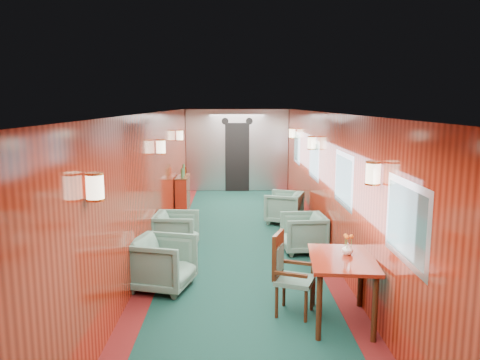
% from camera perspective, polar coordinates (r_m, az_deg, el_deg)
% --- Properties ---
extents(room, '(12.00, 12.10, 2.40)m').
position_cam_1_polar(room, '(7.79, 0.10, 2.54)').
color(room, '#0D3027').
rests_on(room, ground).
extents(bulkhead, '(2.98, 0.17, 2.39)m').
position_cam_1_polar(bulkhead, '(13.71, -0.35, 3.59)').
color(bulkhead, '#BABDC1').
rests_on(bulkhead, ground).
extents(windows_right, '(0.02, 8.60, 0.80)m').
position_cam_1_polar(windows_right, '(8.22, 10.50, 1.45)').
color(windows_right, '#B3B6BA').
rests_on(windows_right, ground).
extents(wall_sconces, '(2.97, 7.97, 0.25)m').
position_cam_1_polar(wall_sconces, '(8.33, 0.03, 4.06)').
color(wall_sconces, '#FFF0C6').
rests_on(wall_sconces, ground).
extents(dining_table, '(0.84, 1.12, 0.79)m').
position_cam_1_polar(dining_table, '(5.65, 12.35, -10.45)').
color(dining_table, maroon).
rests_on(dining_table, ground).
extents(side_chair, '(0.57, 0.58, 1.01)m').
position_cam_1_polar(side_chair, '(5.82, 5.78, -10.88)').
color(side_chair, '#1D443B').
rests_on(side_chair, ground).
extents(credenza, '(0.29, 0.93, 1.11)m').
position_cam_1_polar(credenza, '(11.37, -6.98, -1.54)').
color(credenza, maroon).
rests_on(credenza, ground).
extents(flower_vase, '(0.16, 0.16, 0.14)m').
position_cam_1_polar(flower_vase, '(5.71, 12.99, -8.18)').
color(flower_vase, silver).
rests_on(flower_vase, dining_table).
extents(armchair_left_near, '(0.98, 0.96, 0.73)m').
position_cam_1_polar(armchair_left_near, '(6.66, -9.42, -9.99)').
color(armchair_left_near, '#1D443B').
rests_on(armchair_left_near, ground).
extents(armchair_left_far, '(0.79, 0.77, 0.68)m').
position_cam_1_polar(armchair_left_far, '(8.30, -7.78, -6.23)').
color(armchair_left_far, '#1D443B').
rests_on(armchair_left_far, ground).
extents(armchair_right_near, '(0.78, 0.76, 0.67)m').
position_cam_1_polar(armchair_right_near, '(8.23, 7.72, -6.42)').
color(armchair_right_near, '#1D443B').
rests_on(armchair_right_near, ground).
extents(armchair_right_far, '(0.95, 0.93, 0.68)m').
position_cam_1_polar(armchair_right_far, '(10.13, 5.39, -3.34)').
color(armchair_right_far, '#1D443B').
rests_on(armchair_right_far, ground).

